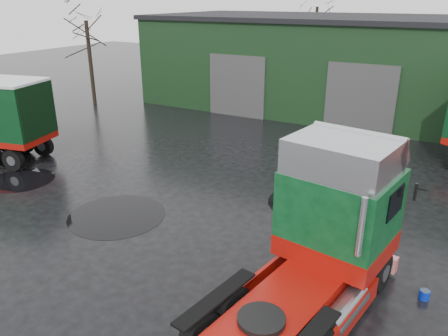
{
  "coord_description": "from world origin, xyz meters",
  "views": [
    {
      "loc": [
        7.14,
        -11.63,
        7.52
      ],
      "look_at": [
        0.01,
        1.31,
        1.7
      ],
      "focal_mm": 35.0,
      "sensor_mm": 36.0,
      "label": 1
    }
  ],
  "objects_px": {
    "hero_tractor": "(303,243)",
    "tree_back_a": "(316,28)",
    "warehouse": "(382,65)",
    "tree_left": "(89,45)",
    "wash_bucket": "(424,295)"
  },
  "relations": [
    {
      "from": "tree_left",
      "to": "tree_back_a",
      "type": "relative_size",
      "value": 0.89
    },
    {
      "from": "hero_tractor",
      "to": "tree_back_a",
      "type": "relative_size",
      "value": 0.73
    },
    {
      "from": "wash_bucket",
      "to": "hero_tractor",
      "type": "bearing_deg",
      "value": -139.37
    },
    {
      "from": "warehouse",
      "to": "hero_tractor",
      "type": "distance_m",
      "value": 23.16
    },
    {
      "from": "warehouse",
      "to": "wash_bucket",
      "type": "relative_size",
      "value": 118.4
    },
    {
      "from": "warehouse",
      "to": "tree_left",
      "type": "height_order",
      "value": "tree_left"
    },
    {
      "from": "tree_left",
      "to": "hero_tractor",
      "type": "bearing_deg",
      "value": -34.9
    },
    {
      "from": "hero_tractor",
      "to": "wash_bucket",
      "type": "distance_m",
      "value": 4.1
    },
    {
      "from": "warehouse",
      "to": "tree_back_a",
      "type": "height_order",
      "value": "tree_back_a"
    },
    {
      "from": "tree_back_a",
      "to": "wash_bucket",
      "type": "bearing_deg",
      "value": -66.72
    },
    {
      "from": "warehouse",
      "to": "hero_tractor",
      "type": "bearing_deg",
      "value": -83.8
    },
    {
      "from": "warehouse",
      "to": "wash_bucket",
      "type": "xyz_separation_m",
      "value": [
        5.2,
        -20.68,
        -3.03
      ]
    },
    {
      "from": "wash_bucket",
      "to": "tree_left",
      "type": "distance_m",
      "value": 27.63
    },
    {
      "from": "warehouse",
      "to": "tree_back_a",
      "type": "xyz_separation_m",
      "value": [
        -8.0,
        10.0,
        1.59
      ]
    },
    {
      "from": "warehouse",
      "to": "tree_left",
      "type": "xyz_separation_m",
      "value": [
        -19.0,
        -8.0,
        1.09
      ]
    }
  ]
}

